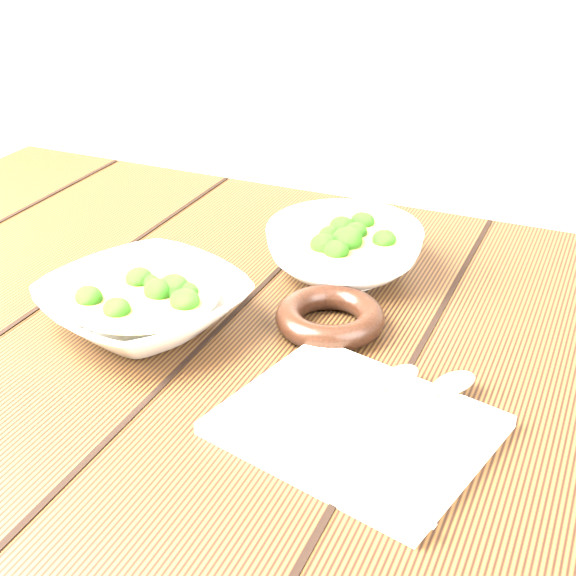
% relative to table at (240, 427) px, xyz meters
% --- Properties ---
extents(table, '(1.20, 0.80, 0.75)m').
position_rel_table_xyz_m(table, '(0.00, 0.00, 0.00)').
color(table, '#3A2510').
rests_on(table, ground).
extents(soup_bowl_front, '(0.25, 0.25, 0.06)m').
position_rel_table_xyz_m(soup_bowl_front, '(-0.09, -0.02, 0.15)').
color(soup_bowl_front, silver).
rests_on(soup_bowl_front, table).
extents(soup_bowl_back, '(0.23, 0.23, 0.06)m').
position_rel_table_xyz_m(soup_bowl_back, '(0.05, 0.17, 0.15)').
color(soup_bowl_back, silver).
rests_on(soup_bowl_back, table).
extents(trivet, '(0.13, 0.13, 0.03)m').
position_rel_table_xyz_m(trivet, '(0.08, 0.05, 0.13)').
color(trivet, black).
rests_on(trivet, table).
extents(napkin, '(0.25, 0.22, 0.01)m').
position_rel_table_xyz_m(napkin, '(0.17, -0.10, 0.13)').
color(napkin, beige).
rests_on(napkin, table).
extents(spoon_left, '(0.08, 0.17, 0.01)m').
position_rel_table_xyz_m(spoon_left, '(0.17, -0.06, 0.13)').
color(spoon_left, '#ABA697').
rests_on(spoon_left, napkin).
extents(spoon_right, '(0.10, 0.16, 0.01)m').
position_rel_table_xyz_m(spoon_right, '(0.21, -0.05, 0.13)').
color(spoon_right, '#ABA697').
rests_on(spoon_right, napkin).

